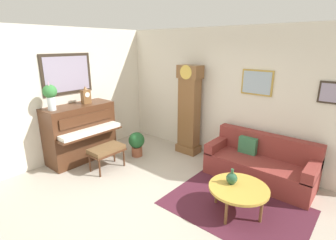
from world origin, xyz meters
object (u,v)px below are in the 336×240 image
at_px(couch, 260,164).
at_px(potted_plant, 137,143).
at_px(piano, 81,132).
at_px(grandfather_clock, 189,112).
at_px(coffee_table, 239,189).
at_px(piano_bench, 107,150).
at_px(green_jug, 232,178).
at_px(flower_vase, 50,94).
at_px(mantel_clock, 86,96).

bearing_deg(couch, potted_plant, -163.23).
bearing_deg(piano, potted_plant, 46.64).
bearing_deg(grandfather_clock, couch, -5.67).
bearing_deg(coffee_table, piano_bench, -171.28).
bearing_deg(green_jug, flower_vase, -162.85).
distance_m(coffee_table, green_jug, 0.18).
distance_m(coffee_table, mantel_clock, 3.61).
relative_size(piano_bench, mantel_clock, 1.84).
bearing_deg(piano, mantel_clock, 89.32).
height_order(piano_bench, couch, couch).
bearing_deg(couch, flower_vase, -146.90).
height_order(coffee_table, potted_plant, potted_plant).
bearing_deg(mantel_clock, piano_bench, -10.80).
distance_m(piano, flower_vase, 1.07).
relative_size(piano_bench, couch, 0.37).
bearing_deg(flower_vase, green_jug, 17.15).
height_order(piano_bench, coffee_table, piano_bench).
xyz_separation_m(couch, coffee_table, (0.12, -1.18, 0.08)).
xyz_separation_m(piano_bench, grandfather_clock, (0.76, 1.76, 0.56)).
distance_m(piano, couch, 3.73).
bearing_deg(mantel_clock, coffee_table, 4.12).
relative_size(grandfather_clock, green_jug, 8.46).
xyz_separation_m(grandfather_clock, potted_plant, (-0.77, -0.94, -0.64)).
relative_size(piano, piano_bench, 2.06).
bearing_deg(piano_bench, mantel_clock, 169.20).
bearing_deg(mantel_clock, grandfather_clock, 45.30).
relative_size(coffee_table, green_jug, 3.67).
bearing_deg(piano_bench, coffee_table, 8.72).
xyz_separation_m(coffee_table, mantel_clock, (-3.46, -0.25, 1.00)).
xyz_separation_m(flower_vase, potted_plant, (0.82, 1.42, -1.21)).
relative_size(piano_bench, flower_vase, 1.21).
distance_m(grandfather_clock, potted_plant, 1.37).
distance_m(piano_bench, flower_vase, 1.52).
xyz_separation_m(mantel_clock, potted_plant, (0.82, 0.66, -1.07)).
distance_m(couch, coffee_table, 1.18).
bearing_deg(piano, green_jug, 8.15).
bearing_deg(couch, coffee_table, -84.26).
relative_size(piano, grandfather_clock, 0.71).
xyz_separation_m(piano_bench, green_jug, (2.51, 0.43, 0.11)).
relative_size(grandfather_clock, flower_vase, 3.50).
relative_size(grandfather_clock, mantel_clock, 5.34).
relative_size(mantel_clock, green_jug, 1.58).
height_order(coffee_table, flower_vase, flower_vase).
relative_size(grandfather_clock, couch, 1.07).
relative_size(coffee_table, mantel_clock, 2.32).
bearing_deg(green_jug, potted_plant, 171.17).
relative_size(flower_vase, green_jug, 2.42).
xyz_separation_m(grandfather_clock, coffee_table, (1.88, -1.35, -0.57)).
xyz_separation_m(coffee_table, green_jug, (-0.13, 0.02, 0.12)).
relative_size(mantel_clock, flower_vase, 0.66).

